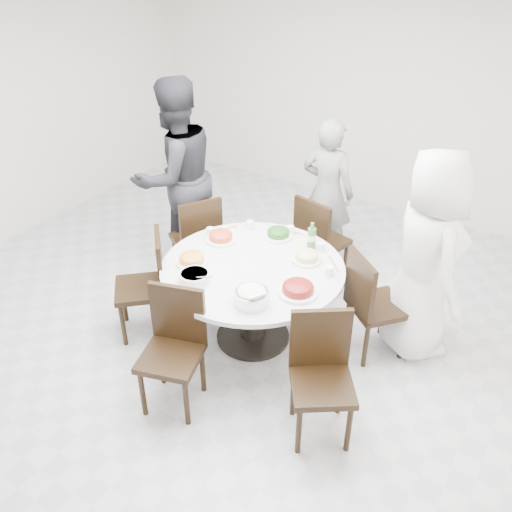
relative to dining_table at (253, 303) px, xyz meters
The scene contains 22 objects.
floor 0.50m from the dining_table, 164.68° to the left, with size 6.00×6.00×0.01m, color #B5B5BA.
wall_back 3.27m from the dining_table, 95.78° to the left, with size 6.00×0.01×2.80m, color silver.
dining_table is the anchor object (origin of this frame).
chair_ne 1.04m from the dining_table, 24.31° to the left, with size 0.42×0.42×0.95m, color black.
chair_n 1.13m from the dining_table, 85.22° to the left, with size 0.42×0.42×0.95m, color black.
chair_nw 1.11m from the dining_table, 153.64° to the left, with size 0.42×0.42×0.95m, color black.
chair_sw 0.98m from the dining_table, 153.87° to the right, with size 0.42×0.42×0.95m, color black.
chair_s 0.96m from the dining_table, 95.75° to the right, with size 0.42×0.42×0.95m, color black.
chair_se 1.14m from the dining_table, 32.82° to the right, with size 0.42×0.42×0.95m, color black.
diner_right 1.46m from the dining_table, 29.22° to the left, with size 0.87×0.56×1.77m, color silver.
diner_middle 1.60m from the dining_table, 93.24° to the left, with size 0.56×0.37×1.54m, color black.
diner_left 1.61m from the dining_table, 153.31° to the left, with size 0.95×0.74×1.95m, color black.
dish_greens 0.66m from the dining_table, 96.78° to the left, with size 0.25×0.25×0.06m, color white.
dish_pale 0.61m from the dining_table, 42.37° to the left, with size 0.25×0.25×0.07m, color white.
dish_orange 0.64m from the dining_table, 157.13° to the left, with size 0.26×0.26×0.07m, color white.
dish_redbrown 0.66m from the dining_table, 15.53° to the right, with size 0.31×0.31×0.08m, color white.
dish_tofu 0.64m from the dining_table, 151.96° to the right, with size 0.26×0.26×0.07m, color white.
rice_bowl 0.66m from the dining_table, 58.39° to the right, with size 0.25×0.25×0.11m, color silver.
soup_bowl 0.65m from the dining_table, 122.42° to the right, with size 0.24×0.24×0.07m, color white.
beverage_bottle 0.76m from the dining_table, 61.78° to the left, with size 0.07×0.07×0.25m, color #36712D.
tea_cups 0.72m from the dining_table, 88.67° to the left, with size 0.07×0.07×0.08m, color white.
chopsticks 0.74m from the dining_table, 91.49° to the left, with size 0.24×0.04×0.01m, color tan, non-canonical shape.
Camera 1 is at (2.31, -3.18, 3.14)m, focal length 38.00 mm.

